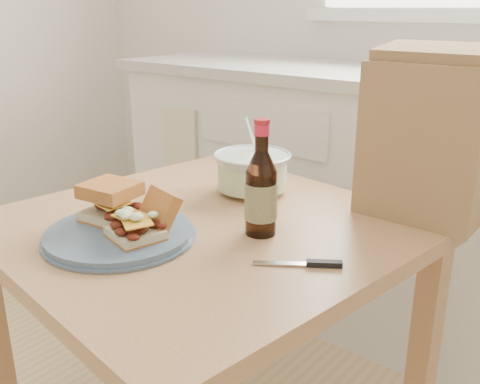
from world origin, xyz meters
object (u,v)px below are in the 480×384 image
Objects in this scene: dining_table at (205,263)px; beer_bottle at (261,192)px; paper_bag at (428,142)px; plate at (120,235)px; coleslaw_bowl at (252,173)px.

beer_bottle is at bearing 20.05° from dining_table.
beer_bottle is 0.71× the size of paper_bag.
paper_bag reaches higher than dining_table.
dining_table is at bearing -150.25° from beer_bottle.
plate is at bearing -117.74° from beer_bottle.
paper_bag is at bearing 17.06° from coleslaw_bowl.
paper_bag reaches higher than beer_bottle.
beer_bottle reaches higher than plate.
plate reaches higher than dining_table.
plate is 0.31m from beer_bottle.
coleslaw_bowl is at bearing 85.46° from plate.
dining_table is at bearing -135.58° from paper_bag.
coleslaw_bowl is (-0.04, 0.23, 0.15)m from dining_table.
beer_bottle is at bearing 44.74° from plate.
coleslaw_bowl reaches higher than dining_table.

